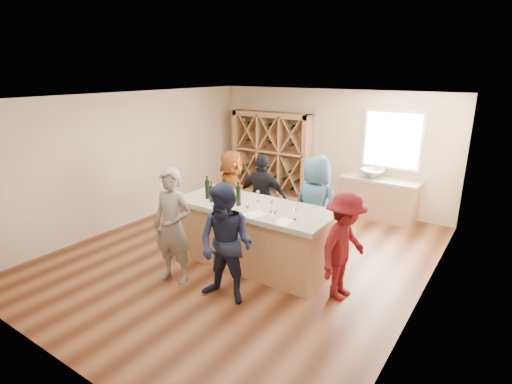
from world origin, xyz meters
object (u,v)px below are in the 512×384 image
Objects in this scene: wine_rack at (272,155)px; sink at (372,173)px; wine_bottle_c at (225,193)px; wine_bottle_b at (211,194)px; person_near_right at (226,245)px; wine_bottle_a at (207,189)px; person_far_left at (232,190)px; person_near_left at (173,226)px; person_far_mid at (263,198)px; tasting_counter_base at (254,237)px; person_server at (344,247)px; person_far_right at (315,206)px; wine_bottle_e at (238,196)px.

wine_rack is 2.70m from sink.
wine_bottle_c is (-1.36, -3.56, 0.22)m from sink.
person_near_right reaches higher than wine_bottle_b.
wine_bottle_a is 0.19× the size of person_far_left.
sink is at bearing 59.83° from person_near_left.
tasting_counter_base is at bearing 104.65° from person_far_mid.
person_server reaches higher than wine_bottle_b.
person_far_right is 1.96m from person_far_left.
wine_bottle_a is 1.05m from person_near_left.
person_server is (2.40, 1.02, -0.11)m from person_near_left.
wine_rack is 6.75× the size of wine_bottle_a.
person_near_right is (1.04, 0.00, -0.04)m from person_near_left.
person_far_left reaches higher than wine_bottle_c.
person_server is at bearing 1.03° from wine_bottle_e.
wine_bottle_c reaches higher than wine_bottle_b.
wine_bottle_c is 1.51m from person_far_left.
wine_bottle_a is at bearing 133.93° from person_near_right.
wine_rack is 3.55m from person_far_right.
person_far_left is (-1.96, 0.11, -0.07)m from person_far_right.
person_near_right is 1.09× the size of person_server.
wine_bottle_b is at bearing 68.23° from person_far_mid.
sink is 1.66× the size of wine_bottle_a.
tasting_counter_base is 1.42× the size of person_near_left.
wine_bottle_a is at bearing -74.96° from wine_rack.
wine_rack is at bearing 50.68° from person_server.
wine_bottle_e is at bearing -141.52° from tasting_counter_base.
person_far_right is at bearing 37.28° from wine_bottle_a.
wine_rack is 3.80m from wine_bottle_a.
wine_bottle_c is (0.36, 0.04, -0.01)m from wine_bottle_a.
person_far_right is 1.09× the size of person_far_left.
sink is at bearing 64.55° from wine_bottle_a.
wine_rack is 6.68× the size of wine_bottle_e.
person_far_left is (-2.15, -2.34, -0.18)m from sink.
person_far_left is at bearing 109.27° from wine_bottle_a.
wine_bottle_e is 0.18× the size of person_far_right.
wine_rack is at bearing 107.14° from wine_bottle_b.
wine_bottle_c is 0.94× the size of wine_bottle_e.
person_server is 0.96× the size of person_far_left.
person_far_left is at bearing -77.24° from wine_rack.
wine_bottle_b is (-0.69, -0.27, 0.72)m from tasting_counter_base.
person_near_left is 1.13× the size of person_server.
wine_bottle_a is (-0.87, -0.16, 0.74)m from tasting_counter_base.
wine_bottle_e is 0.19× the size of person_near_right.
tasting_counter_base is at bearing -103.86° from sink.
person_near_left is 2.55m from person_far_right.
person_far_mid is (-0.45, 0.95, 0.36)m from tasting_counter_base.
wine_bottle_a is 0.67m from wine_bottle_e.
sink is 3.58m from tasting_counter_base.
wine_bottle_e is at bearing -6.59° from wine_bottle_c.
person_server reaches higher than wine_bottle_e.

